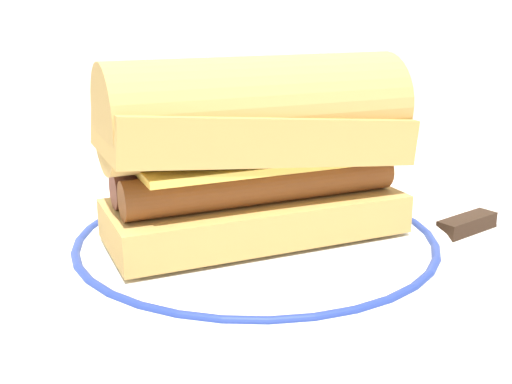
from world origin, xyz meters
TOP-DOWN VIEW (x-y plane):
  - ground_plane at (0.00, 0.00)m, footprint 1.50×1.50m
  - plate at (-0.01, 0.04)m, footprint 0.27×0.27m
  - sausage_sandwich at (-0.01, 0.04)m, footprint 0.21×0.11m
  - butter_knife at (0.18, 0.05)m, footprint 0.14×0.07m

SIDE VIEW (x-z plane):
  - ground_plane at x=0.00m, z-range 0.00..0.00m
  - butter_knife at x=0.18m, z-range 0.00..0.01m
  - plate at x=-0.01m, z-range 0.00..0.02m
  - sausage_sandwich at x=-0.01m, z-range 0.02..0.14m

